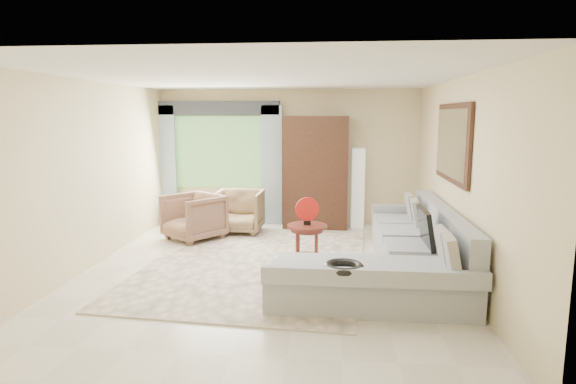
# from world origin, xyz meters

# --- Properties ---
(ground) EXTENTS (6.00, 6.00, 0.00)m
(ground) POSITION_xyz_m (0.00, 0.00, 0.00)
(ground) COLOR silver
(ground) RESTS_ON ground
(area_rug) EXTENTS (3.31, 4.23, 0.02)m
(area_rug) POSITION_xyz_m (-0.21, 0.25, 0.01)
(area_rug) COLOR beige
(area_rug) RESTS_ON ground
(sectional_sofa) EXTENTS (2.30, 3.46, 0.90)m
(sectional_sofa) POSITION_xyz_m (1.78, -0.18, 0.28)
(sectional_sofa) COLOR #A6A9AF
(sectional_sofa) RESTS_ON ground
(tv_screen) EXTENTS (0.14, 0.74, 0.48)m
(tv_screen) POSITION_xyz_m (2.05, -0.24, 0.72)
(tv_screen) COLOR black
(tv_screen) RESTS_ON sectional_sofa
(garden_hose) EXTENTS (0.43, 0.43, 0.09)m
(garden_hose) POSITION_xyz_m (1.00, -1.40, 0.55)
(garden_hose) COLOR black
(garden_hose) RESTS_ON sectional_sofa
(coffee_table) EXTENTS (0.57, 0.57, 0.57)m
(coffee_table) POSITION_xyz_m (0.52, 0.40, 0.30)
(coffee_table) COLOR #511F15
(coffee_table) RESTS_ON ground
(red_disc) EXTENTS (0.34, 0.08, 0.34)m
(red_disc) POSITION_xyz_m (0.52, 0.40, 0.80)
(red_disc) COLOR red
(red_disc) RESTS_ON coffee_table
(armchair_left) EXTENTS (1.20, 1.20, 0.79)m
(armchair_left) POSITION_xyz_m (-1.49, 1.57, 0.39)
(armchair_left) COLOR #936750
(armchair_left) RESTS_ON ground
(armchair_right) EXTENTS (0.84, 0.87, 0.77)m
(armchair_right) POSITION_xyz_m (-0.81, 2.13, 0.39)
(armchair_right) COLOR #997F53
(armchair_right) RESTS_ON ground
(potted_plant) EXTENTS (0.63, 0.59, 0.57)m
(potted_plant) POSITION_xyz_m (-2.14, 2.70, 0.29)
(potted_plant) COLOR #999999
(potted_plant) RESTS_ON ground
(armoire) EXTENTS (1.20, 0.55, 2.10)m
(armoire) POSITION_xyz_m (0.55, 2.72, 1.05)
(armoire) COLOR #311910
(armoire) RESTS_ON ground
(floor_lamp) EXTENTS (0.24, 0.24, 1.50)m
(floor_lamp) POSITION_xyz_m (1.35, 2.78, 0.75)
(floor_lamp) COLOR silver
(floor_lamp) RESTS_ON ground
(window) EXTENTS (1.80, 0.04, 1.40)m
(window) POSITION_xyz_m (-1.35, 2.97, 1.40)
(window) COLOR #669E59
(window) RESTS_ON wall_back
(curtain_left) EXTENTS (0.40, 0.08, 2.30)m
(curtain_left) POSITION_xyz_m (-2.40, 2.88, 1.15)
(curtain_left) COLOR #9EB7CC
(curtain_left) RESTS_ON ground
(curtain_right) EXTENTS (0.40, 0.08, 2.30)m
(curtain_right) POSITION_xyz_m (-0.30, 2.88, 1.15)
(curtain_right) COLOR #9EB7CC
(curtain_right) RESTS_ON ground
(valance) EXTENTS (2.40, 0.12, 0.26)m
(valance) POSITION_xyz_m (-1.35, 2.90, 2.25)
(valance) COLOR #1E232D
(valance) RESTS_ON wall_back
(wall_mirror) EXTENTS (0.05, 1.70, 1.05)m
(wall_mirror) POSITION_xyz_m (2.46, 0.35, 1.75)
(wall_mirror) COLOR black
(wall_mirror) RESTS_ON wall_right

